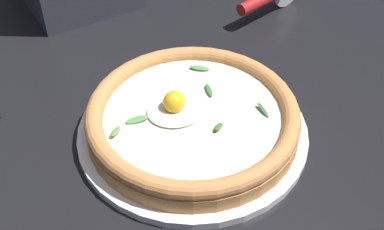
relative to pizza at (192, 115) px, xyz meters
name	(u,v)px	position (x,y,z in m)	size (l,w,h in m)	color
ground_plane	(177,144)	(0.02, 0.00, -0.05)	(2.40, 2.40, 0.03)	black
pizza_plate	(192,129)	(0.00, 0.00, -0.03)	(0.31, 0.31, 0.01)	white
pizza	(192,115)	(0.00, 0.00, 0.00)	(0.29, 0.29, 0.06)	#CA8949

